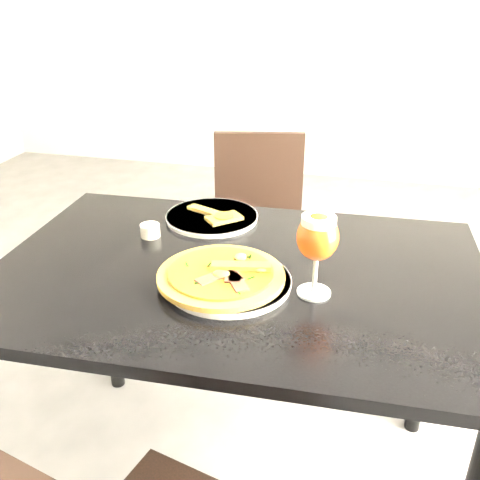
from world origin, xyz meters
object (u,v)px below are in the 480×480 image
(chair_far, at_px, (258,229))
(dining_table, at_px, (237,300))
(beer_glass, at_px, (318,238))
(pizza, at_px, (222,274))

(chair_far, bearing_deg, dining_table, -93.50)
(chair_far, bearing_deg, beer_glass, -82.59)
(chair_far, bearing_deg, pizza, -95.30)
(pizza, bearing_deg, dining_table, 76.94)
(dining_table, bearing_deg, chair_far, 96.42)
(dining_table, relative_size, beer_glass, 6.31)
(chair_far, height_order, pizza, chair_far)
(dining_table, distance_m, chair_far, 0.88)
(pizza, bearing_deg, chair_far, 96.58)
(pizza, distance_m, beer_glass, 0.24)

